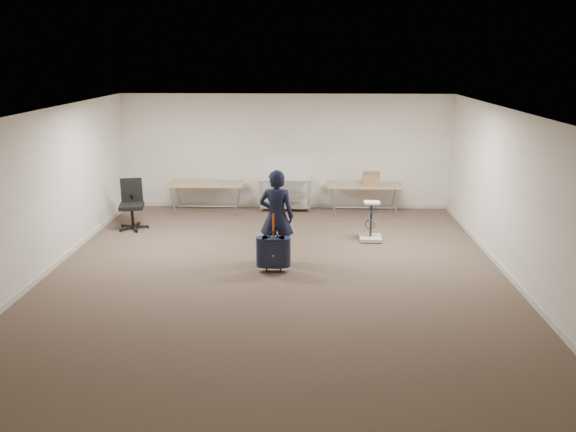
{
  "coord_description": "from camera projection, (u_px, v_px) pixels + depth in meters",
  "views": [
    {
      "loc": [
        0.53,
        -9.11,
        3.69
      ],
      "look_at": [
        0.2,
        0.3,
        0.98
      ],
      "focal_mm": 35.0,
      "sensor_mm": 36.0,
      "label": 1
    }
  ],
  "objects": [
    {
      "name": "person",
      "position": [
        277.0,
        217.0,
        10.17
      ],
      "size": [
        0.67,
        0.48,
        1.73
      ],
      "primitive_type": "imported",
      "rotation": [
        0.0,
        0.0,
        3.04
      ],
      "color": "black",
      "rests_on": "ground"
    },
    {
      "name": "ground",
      "position": [
        276.0,
        274.0,
        9.79
      ],
      "size": [
        9.0,
        9.0,
        0.0
      ],
      "primitive_type": "plane",
      "color": "#4C3D2E",
      "rests_on": "ground"
    },
    {
      "name": "room_shell",
      "position": [
        280.0,
        246.0,
        11.11
      ],
      "size": [
        8.0,
        9.0,
        9.0
      ],
      "color": "beige",
      "rests_on": "ground"
    },
    {
      "name": "wire_shelf",
      "position": [
        285.0,
        193.0,
        13.7
      ],
      "size": [
        1.22,
        0.47,
        0.8
      ],
      "color": "silver",
      "rests_on": "ground"
    },
    {
      "name": "equipment_cart",
      "position": [
        371.0,
        230.0,
        11.52
      ],
      "size": [
        0.46,
        0.46,
        0.83
      ],
      "color": "beige",
      "rests_on": "ground"
    },
    {
      "name": "office_chair",
      "position": [
        132.0,
        214.0,
        12.3
      ],
      "size": [
        0.66,
        0.66,
        1.09
      ],
      "color": "black",
      "rests_on": "ground"
    },
    {
      "name": "suitcase",
      "position": [
        273.0,
        252.0,
        9.82
      ],
      "size": [
        0.39,
        0.23,
        1.06
      ],
      "color": "#161F32",
      "rests_on": "ground"
    },
    {
      "name": "folding_table_left",
      "position": [
        206.0,
        185.0,
        13.46
      ],
      "size": [
        1.8,
        0.75,
        0.73
      ],
      "color": "#917859",
      "rests_on": "ground"
    },
    {
      "name": "folding_table_right",
      "position": [
        365.0,
        186.0,
        13.33
      ],
      "size": [
        1.8,
        0.75,
        0.73
      ],
      "color": "#917859",
      "rests_on": "ground"
    },
    {
      "name": "cardboard_box",
      "position": [
        371.0,
        179.0,
        13.21
      ],
      "size": [
        0.42,
        0.32,
        0.3
      ],
      "primitive_type": "cube",
      "rotation": [
        0.0,
        0.0,
        -0.06
      ],
      "color": "olive",
      "rests_on": "folding_table_right"
    }
  ]
}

